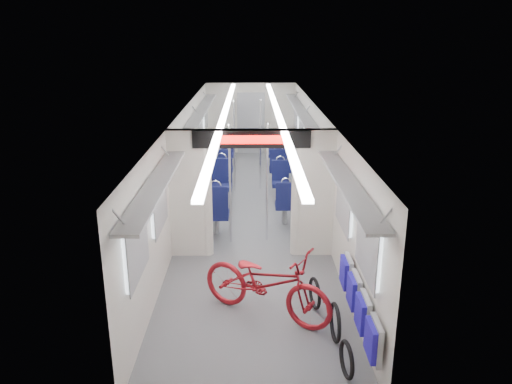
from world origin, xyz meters
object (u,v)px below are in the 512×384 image
bike_hoop_a (346,361)px  seat_bay_near_right (293,189)px  seat_bay_far_left (218,157)px  seat_bay_far_right (285,157)px  stanchion_far_right (260,145)px  stanchion_near_right (267,183)px  seat_bay_near_left (208,192)px  stanchion_far_left (234,146)px  flip_bench (358,302)px  bike_hoop_c (315,295)px  stanchion_near_left (230,185)px  bicycle (266,282)px  bike_hoop_b (335,324)px

bike_hoop_a → seat_bay_near_right: bearing=91.6°
seat_bay_far_left → seat_bay_far_right: size_ratio=0.96×
stanchion_far_right → stanchion_near_right: bearing=-89.0°
seat_bay_far_left → stanchion_far_right: 1.83m
seat_bay_far_right → stanchion_near_right: bearing=-98.0°
seat_bay_near_left → stanchion_far_right: 2.42m
seat_bay_far_left → stanchion_far_left: (0.52, -1.40, 0.62)m
stanchion_near_right → seat_bay_near_right: bearing=68.6°
seat_bay_near_left → flip_bench: bearing=-63.7°
flip_bench → seat_bay_far_right: 7.94m
bike_hoop_c → stanchion_near_right: 2.76m
seat_bay_far_right → stanchion_far_left: 2.03m
seat_bay_far_right → stanchion_near_left: 4.88m
bicycle → bike_hoop_a: bicycle is taller
flip_bench → seat_bay_near_left: bearing=116.3°
bike_hoop_a → stanchion_near_right: bearing=101.2°
stanchion_far_right → seat_bay_near_right: bearing=-67.1°
bike_hoop_b → stanchion_near_left: bearing=114.5°
seat_bay_far_right → bike_hoop_b: bearing=-89.0°
seat_bay_near_left → bike_hoop_a: bearing=-69.1°
stanchion_far_right → seat_bay_far_left: bearing=132.5°
seat_bay_near_right → stanchion_far_left: size_ratio=0.84×
bike_hoop_c → stanchion_far_right: bearing=96.6°
seat_bay_far_left → stanchion_far_left: bearing=-69.7°
seat_bay_near_left → bicycle: bearing=-74.2°
seat_bay_far_left → seat_bay_near_left: bearing=-90.0°
bike_hoop_a → bicycle: bearing=124.0°
bike_hoop_b → stanchion_near_right: 3.54m
seat_bay_near_left → stanchion_far_left: bearing=75.0°
stanchion_far_left → stanchion_far_right: bearing=10.7°
bicycle → bike_hoop_b: 1.11m
seat_bay_far_left → stanchion_near_right: (1.23, -4.58, 0.62)m
stanchion_near_right → stanchion_far_right: same height
stanchion_far_left → bike_hoop_c: bearing=-76.9°
stanchion_near_left → stanchion_far_left: (-0.02, 3.27, 0.00)m
seat_bay_near_right → stanchion_near_left: stanchion_near_left is taller
seat_bay_far_left → flip_bench: bearing=-73.9°
flip_bench → stanchion_near_right: 3.57m
bike_hoop_a → seat_bay_near_left: bearing=110.9°
flip_bench → bike_hoop_b: bearing=174.5°
seat_bay_far_right → stanchion_near_right: stanchion_near_right is taller
seat_bay_near_left → stanchion_far_right: (1.17, 2.04, 0.58)m
bike_hoop_b → stanchion_near_left: stanchion_near_left is taller
seat_bay_far_left → stanchion_near_left: (0.53, -4.67, 0.62)m
seat_bay_near_right → stanchion_far_right: (-0.70, 1.66, 0.63)m
bicycle → bike_hoop_a: size_ratio=4.33×
seat_bay_far_left → stanchion_near_left: bearing=-83.5°
stanchion_far_left → stanchion_near_left: bearing=-89.7°
stanchion_near_left → seat_bay_far_right: bearing=74.0°
flip_bench → stanchion_far_left: size_ratio=0.90×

